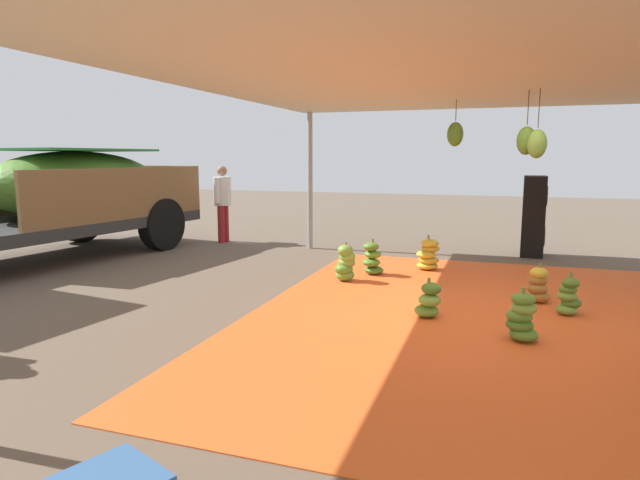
{
  "coord_description": "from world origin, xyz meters",
  "views": [
    {
      "loc": [
        -6.04,
        -0.23,
        1.79
      ],
      "look_at": [
        -0.42,
        1.67,
        0.87
      ],
      "focal_mm": 30.12,
      "sensor_mm": 36.0,
      "label": 1
    }
  ],
  "objects_px": {
    "banana_bunch_8": "(522,318)",
    "banana_bunch_9": "(346,264)",
    "banana_bunch_6": "(569,297)",
    "banana_bunch_7": "(372,260)",
    "banana_bunch_1": "(428,255)",
    "banana_bunch_5": "(538,286)",
    "worker_0": "(223,198)",
    "cargo_truck_main": "(3,192)",
    "banana_bunch_4": "(429,301)",
    "speaker_stack": "(534,216)"
  },
  "relations": [
    {
      "from": "banana_bunch_8",
      "to": "banana_bunch_9",
      "type": "xyz_separation_m",
      "value": [
        1.88,
        2.33,
        0.03
      ]
    },
    {
      "from": "banana_bunch_8",
      "to": "banana_bunch_9",
      "type": "relative_size",
      "value": 0.93
    },
    {
      "from": "banana_bunch_6",
      "to": "banana_bunch_9",
      "type": "bearing_deg",
      "value": 74.22
    },
    {
      "from": "banana_bunch_6",
      "to": "banana_bunch_7",
      "type": "height_order",
      "value": "banana_bunch_7"
    },
    {
      "from": "banana_bunch_9",
      "to": "banana_bunch_6",
      "type": "bearing_deg",
      "value": -105.78
    },
    {
      "from": "banana_bunch_1",
      "to": "banana_bunch_7",
      "type": "xyz_separation_m",
      "value": [
        -0.62,
        0.76,
        -0.0
      ]
    },
    {
      "from": "banana_bunch_1",
      "to": "banana_bunch_6",
      "type": "xyz_separation_m",
      "value": [
        -1.98,
        -1.83,
        -0.03
      ]
    },
    {
      "from": "banana_bunch_5",
      "to": "worker_0",
      "type": "bearing_deg",
      "value": 63.42
    },
    {
      "from": "banana_bunch_1",
      "to": "cargo_truck_main",
      "type": "distance_m",
      "value": 6.92
    },
    {
      "from": "banana_bunch_1",
      "to": "cargo_truck_main",
      "type": "xyz_separation_m",
      "value": [
        -1.91,
        6.58,
        0.99
      ]
    },
    {
      "from": "worker_0",
      "to": "banana_bunch_5",
      "type": "bearing_deg",
      "value": -116.58
    },
    {
      "from": "banana_bunch_1",
      "to": "banana_bunch_7",
      "type": "distance_m",
      "value": 0.98
    },
    {
      "from": "banana_bunch_4",
      "to": "speaker_stack",
      "type": "height_order",
      "value": "speaker_stack"
    },
    {
      "from": "cargo_truck_main",
      "to": "banana_bunch_5",
      "type": "bearing_deg",
      "value": -87.18
    },
    {
      "from": "banana_bunch_9",
      "to": "cargo_truck_main",
      "type": "height_order",
      "value": "cargo_truck_main"
    },
    {
      "from": "banana_bunch_1",
      "to": "worker_0",
      "type": "relative_size",
      "value": 0.35
    },
    {
      "from": "banana_bunch_4",
      "to": "banana_bunch_6",
      "type": "xyz_separation_m",
      "value": [
        0.6,
        -1.49,
        0.02
      ]
    },
    {
      "from": "banana_bunch_4",
      "to": "banana_bunch_7",
      "type": "relative_size",
      "value": 0.8
    },
    {
      "from": "banana_bunch_4",
      "to": "banana_bunch_8",
      "type": "relative_size",
      "value": 0.84
    },
    {
      "from": "worker_0",
      "to": "speaker_stack",
      "type": "relative_size",
      "value": 1.1
    },
    {
      "from": "banana_bunch_9",
      "to": "banana_bunch_4",
      "type": "bearing_deg",
      "value": -135.74
    },
    {
      "from": "banana_bunch_4",
      "to": "banana_bunch_8",
      "type": "distance_m",
      "value": 1.07
    },
    {
      "from": "banana_bunch_9",
      "to": "worker_0",
      "type": "relative_size",
      "value": 0.35
    },
    {
      "from": "cargo_truck_main",
      "to": "worker_0",
      "type": "relative_size",
      "value": 4.14
    },
    {
      "from": "banana_bunch_4",
      "to": "banana_bunch_7",
      "type": "xyz_separation_m",
      "value": [
        1.96,
        1.1,
        0.05
      ]
    },
    {
      "from": "banana_bunch_5",
      "to": "banana_bunch_9",
      "type": "distance_m",
      "value": 2.59
    },
    {
      "from": "speaker_stack",
      "to": "banana_bunch_7",
      "type": "bearing_deg",
      "value": 136.48
    },
    {
      "from": "banana_bunch_6",
      "to": "banana_bunch_9",
      "type": "distance_m",
      "value": 2.98
    },
    {
      "from": "banana_bunch_5",
      "to": "banana_bunch_6",
      "type": "bearing_deg",
      "value": -147.92
    },
    {
      "from": "cargo_truck_main",
      "to": "speaker_stack",
      "type": "bearing_deg",
      "value": -65.15
    },
    {
      "from": "banana_bunch_1",
      "to": "banana_bunch_7",
      "type": "bearing_deg",
      "value": 129.08
    },
    {
      "from": "banana_bunch_4",
      "to": "speaker_stack",
      "type": "relative_size",
      "value": 0.31
    },
    {
      "from": "cargo_truck_main",
      "to": "worker_0",
      "type": "height_order",
      "value": "cargo_truck_main"
    },
    {
      "from": "banana_bunch_9",
      "to": "speaker_stack",
      "type": "distance_m",
      "value": 4.08
    },
    {
      "from": "banana_bunch_4",
      "to": "banana_bunch_8",
      "type": "xyz_separation_m",
      "value": [
        -0.47,
        -0.96,
        0.04
      ]
    },
    {
      "from": "banana_bunch_8",
      "to": "banana_bunch_5",
      "type": "bearing_deg",
      "value": -8.79
    },
    {
      "from": "banana_bunch_9",
      "to": "worker_0",
      "type": "xyz_separation_m",
      "value": [
        2.67,
        3.45,
        0.68
      ]
    },
    {
      "from": "banana_bunch_6",
      "to": "banana_bunch_9",
      "type": "height_order",
      "value": "banana_bunch_9"
    },
    {
      "from": "banana_bunch_9",
      "to": "worker_0",
      "type": "bearing_deg",
      "value": 52.24
    },
    {
      "from": "banana_bunch_5",
      "to": "banana_bunch_8",
      "type": "xyz_separation_m",
      "value": [
        -1.54,
        0.24,
        0.02
      ]
    },
    {
      "from": "cargo_truck_main",
      "to": "speaker_stack",
      "type": "height_order",
      "value": "cargo_truck_main"
    },
    {
      "from": "banana_bunch_8",
      "to": "speaker_stack",
      "type": "relative_size",
      "value": 0.36
    },
    {
      "from": "banana_bunch_4",
      "to": "speaker_stack",
      "type": "xyz_separation_m",
      "value": [
        4.47,
        -1.28,
        0.54
      ]
    },
    {
      "from": "banana_bunch_4",
      "to": "banana_bunch_6",
      "type": "bearing_deg",
      "value": -68.16
    },
    {
      "from": "worker_0",
      "to": "banana_bunch_1",
      "type": "bearing_deg",
      "value": -108.56
    },
    {
      "from": "banana_bunch_1",
      "to": "banana_bunch_9",
      "type": "bearing_deg",
      "value": 138.51
    },
    {
      "from": "banana_bunch_7",
      "to": "speaker_stack",
      "type": "xyz_separation_m",
      "value": [
        2.51,
        -2.38,
        0.49
      ]
    },
    {
      "from": "banana_bunch_1",
      "to": "banana_bunch_5",
      "type": "distance_m",
      "value": 2.15
    },
    {
      "from": "banana_bunch_5",
      "to": "banana_bunch_7",
      "type": "bearing_deg",
      "value": 68.9
    },
    {
      "from": "banana_bunch_1",
      "to": "cargo_truck_main",
      "type": "height_order",
      "value": "cargo_truck_main"
    }
  ]
}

